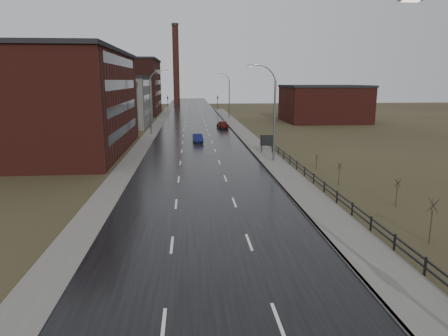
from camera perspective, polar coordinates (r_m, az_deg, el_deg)
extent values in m
cube|color=black|center=(70.84, -3.98, 4.66)|extent=(14.00, 300.00, 0.06)
cube|color=#595651|center=(47.18, 7.07, 0.75)|extent=(3.20, 180.00, 0.18)
cube|color=slate|center=(46.89, 5.26, 0.72)|extent=(0.16, 180.00, 0.18)
cube|color=#595651|center=(71.18, -10.61, 4.53)|extent=(2.40, 260.00, 0.12)
cube|color=#471914|center=(58.74, -24.97, 8.29)|extent=(22.00, 28.00, 13.00)
cube|color=black|center=(58.78, -25.59, 14.85)|extent=(22.44, 28.56, 0.50)
cube|color=black|center=(56.28, -14.04, 5.36)|extent=(0.06, 22.40, 1.20)
cube|color=black|center=(56.02, -14.21, 8.40)|extent=(0.06, 22.40, 1.20)
cube|color=black|center=(55.91, -14.37, 11.47)|extent=(0.06, 22.40, 1.20)
cube|color=black|center=(55.96, -14.54, 14.54)|extent=(0.06, 22.40, 1.20)
cube|color=slate|center=(89.91, -15.93, 9.04)|extent=(16.00, 20.00, 10.00)
cube|color=black|center=(89.79, -16.14, 12.38)|extent=(16.32, 20.40, 0.50)
cube|color=black|center=(88.88, -10.75, 7.97)|extent=(0.06, 16.00, 1.20)
cube|color=black|center=(88.71, -10.83, 9.90)|extent=(0.06, 16.00, 1.20)
cube|color=black|center=(88.64, -10.91, 11.83)|extent=(0.06, 16.00, 1.20)
cube|color=#331611|center=(120.22, -15.70, 10.98)|extent=(26.00, 24.00, 15.00)
cube|color=black|center=(120.33, -15.92, 14.66)|extent=(26.52, 24.48, 0.50)
cube|color=black|center=(118.71, -9.33, 9.08)|extent=(0.06, 19.20, 1.20)
cube|color=black|center=(118.58, -9.38, 10.53)|extent=(0.06, 19.20, 1.20)
cube|color=black|center=(118.53, -9.43, 11.98)|extent=(0.06, 19.20, 1.20)
cube|color=black|center=(118.55, -9.48, 13.43)|extent=(0.06, 19.20, 1.20)
cube|color=#471914|center=(97.55, 14.05, 8.78)|extent=(18.00, 16.00, 8.00)
cube|color=black|center=(97.40, 14.18, 11.27)|extent=(18.36, 16.32, 0.50)
cylinder|color=#331611|center=(160.36, -6.87, 14.27)|extent=(2.40, 2.40, 30.00)
cylinder|color=black|center=(161.60, -7.02, 19.69)|extent=(2.70, 2.70, 0.80)
cube|color=silver|center=(14.08, 25.10, 20.80)|extent=(0.50, 0.20, 0.04)
cylinder|color=slate|center=(47.48, 7.21, 6.51)|extent=(0.24, 0.24, 9.50)
cylinder|color=slate|center=(47.21, 7.18, 12.75)|extent=(0.51, 0.14, 0.98)
cylinder|color=slate|center=(47.12, 6.62, 13.63)|extent=(0.81, 0.14, 0.81)
cylinder|color=slate|center=(47.00, 5.76, 14.23)|extent=(0.98, 0.14, 0.51)
cylinder|color=slate|center=(46.86, 4.72, 14.46)|extent=(1.01, 0.14, 0.14)
cube|color=slate|center=(46.75, 3.86, 14.42)|extent=(0.70, 0.28, 0.18)
cube|color=silver|center=(46.75, 3.86, 14.30)|extent=(0.50, 0.20, 0.04)
cylinder|color=slate|center=(72.68, -10.45, 8.42)|extent=(0.24, 0.24, 9.50)
cylinder|color=slate|center=(72.50, -10.48, 12.49)|extent=(0.51, 0.14, 0.98)
cylinder|color=slate|center=(72.47, -10.12, 13.07)|extent=(0.81, 0.14, 0.81)
cylinder|color=slate|center=(72.42, -9.55, 13.46)|extent=(0.98, 0.14, 0.51)
cylinder|color=slate|center=(72.36, -8.88, 13.62)|extent=(1.01, 0.14, 0.14)
cube|color=slate|center=(72.32, -8.32, 13.60)|extent=(0.70, 0.28, 0.18)
cube|color=silver|center=(72.32, -8.31, 13.52)|extent=(0.50, 0.20, 0.04)
cylinder|color=slate|center=(100.79, 0.75, 9.68)|extent=(0.24, 0.24, 9.50)
cylinder|color=slate|center=(100.66, 0.66, 12.61)|extent=(0.51, 0.14, 0.98)
cylinder|color=slate|center=(100.62, 0.38, 13.01)|extent=(0.81, 0.14, 0.81)
cylinder|color=slate|center=(100.57, -0.03, 13.29)|extent=(0.98, 0.14, 0.51)
cylinder|color=slate|center=(100.50, -0.52, 13.38)|extent=(1.01, 0.14, 0.14)
cube|color=slate|center=(100.45, -0.93, 13.35)|extent=(0.70, 0.28, 0.18)
cube|color=silver|center=(100.45, -0.93, 13.30)|extent=(0.50, 0.20, 0.04)
cube|color=black|center=(22.51, 26.79, -12.56)|extent=(0.10, 0.10, 1.10)
cube|color=black|center=(24.88, 23.17, -9.84)|extent=(0.10, 0.10, 1.10)
cube|color=black|center=(27.37, 20.24, -7.58)|extent=(0.10, 0.10, 1.10)
cube|color=black|center=(29.95, 17.84, -5.69)|extent=(0.10, 0.10, 1.10)
cube|color=black|center=(32.61, 15.83, -4.09)|extent=(0.10, 0.10, 1.10)
cube|color=black|center=(35.32, 14.14, -2.73)|extent=(0.10, 0.10, 1.10)
cube|color=black|center=(38.07, 12.69, -1.57)|extent=(0.10, 0.10, 1.10)
cube|color=black|center=(40.86, 11.44, -0.56)|extent=(0.10, 0.10, 1.10)
cube|color=black|center=(43.68, 10.35, 0.32)|extent=(0.10, 0.10, 1.10)
cube|color=black|center=(46.52, 9.39, 1.09)|extent=(0.10, 0.10, 1.10)
cube|color=black|center=(49.38, 8.54, 1.77)|extent=(0.10, 0.10, 1.10)
cube|color=black|center=(52.25, 7.79, 2.38)|extent=(0.10, 0.10, 1.10)
cube|color=black|center=(55.14, 7.11, 2.92)|extent=(0.10, 0.10, 1.10)
cube|color=black|center=(32.05, 16.19, -3.65)|extent=(0.08, 53.00, 0.10)
cube|color=black|center=(32.16, 16.14, -4.34)|extent=(0.08, 53.00, 0.10)
cylinder|color=#382D23|center=(26.87, 27.42, -7.51)|extent=(0.08, 0.08, 2.07)
cylinder|color=#382D23|center=(26.50, 27.80, -4.75)|extent=(0.04, 0.69, 0.81)
cylinder|color=#382D23|center=(26.52, 27.69, -4.73)|extent=(0.66, 0.26, 0.82)
cylinder|color=#382D23|center=(26.48, 27.60, -4.75)|extent=(0.39, 0.59, 0.83)
cylinder|color=#382D23|center=(26.43, 27.67, -4.78)|extent=(0.39, 0.59, 0.83)
cylinder|color=#382D23|center=(26.44, 27.80, -4.79)|extent=(0.66, 0.26, 0.82)
cylinder|color=#382D23|center=(33.55, 23.42, -3.75)|extent=(0.08, 0.08, 1.60)
cylinder|color=#382D23|center=(33.32, 23.65, -2.02)|extent=(0.04, 0.54, 0.64)
cylinder|color=#382D23|center=(33.34, 23.56, -2.00)|extent=(0.52, 0.21, 0.64)
cylinder|color=#382D23|center=(33.30, 23.49, -2.01)|extent=(0.31, 0.46, 0.65)
cylinder|color=#382D23|center=(33.25, 23.54, -2.04)|extent=(0.31, 0.46, 0.65)
cylinder|color=#382D23|center=(33.26, 23.64, -2.04)|extent=(0.52, 0.21, 0.64)
cylinder|color=#382D23|center=(38.54, 16.11, -1.21)|extent=(0.08, 0.08, 1.59)
cylinder|color=#382D23|center=(38.34, 16.27, 0.30)|extent=(0.04, 0.54, 0.63)
cylinder|color=#382D23|center=(38.37, 16.20, 0.31)|extent=(0.51, 0.21, 0.64)
cylinder|color=#382D23|center=(38.33, 16.13, 0.30)|extent=(0.31, 0.46, 0.65)
cylinder|color=#382D23|center=(38.28, 16.16, 0.29)|extent=(0.31, 0.46, 0.65)
cylinder|color=#382D23|center=(38.28, 16.25, 0.28)|extent=(0.51, 0.21, 0.64)
cylinder|color=#382D23|center=(44.88, 13.06, 0.58)|extent=(0.08, 0.08, 1.20)
cylinder|color=#382D23|center=(44.75, 13.17, 1.56)|extent=(0.04, 0.41, 0.48)
cylinder|color=#382D23|center=(44.78, 13.11, 1.57)|extent=(0.39, 0.16, 0.49)
cylinder|color=#382D23|center=(44.74, 13.05, 1.56)|extent=(0.24, 0.35, 0.49)
cylinder|color=#382D23|center=(44.69, 13.07, 1.55)|extent=(0.24, 0.35, 0.49)
cylinder|color=#382D23|center=(44.69, 13.14, 1.54)|extent=(0.39, 0.16, 0.49)
cube|color=black|center=(53.34, 5.42, 3.02)|extent=(0.10, 0.10, 1.80)
cube|color=black|center=(53.62, 6.92, 3.04)|extent=(0.10, 0.10, 1.80)
cube|color=silver|center=(53.29, 6.21, 3.95)|extent=(1.79, 0.08, 1.35)
cube|color=black|center=(53.24, 6.22, 3.94)|extent=(1.89, 0.04, 1.45)
cylinder|color=black|center=(130.56, -8.03, 9.23)|extent=(0.16, 0.16, 5.20)
imported|color=black|center=(130.46, -8.06, 10.18)|extent=(0.58, 2.73, 1.10)
sphere|color=#FF190C|center=(130.30, -8.07, 10.31)|extent=(0.18, 0.18, 0.18)
cylinder|color=black|center=(130.69, -0.92, 9.36)|extent=(0.16, 0.16, 5.20)
imported|color=black|center=(130.60, -0.92, 10.30)|extent=(0.58, 2.73, 1.10)
sphere|color=#FF190C|center=(130.44, -0.92, 10.43)|extent=(0.18, 0.18, 0.18)
imported|color=#0E1348|center=(62.66, -3.77, 4.23)|extent=(1.68, 4.11, 1.32)
imported|color=#4E130D|center=(81.18, -0.21, 6.22)|extent=(2.31, 4.85, 1.60)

